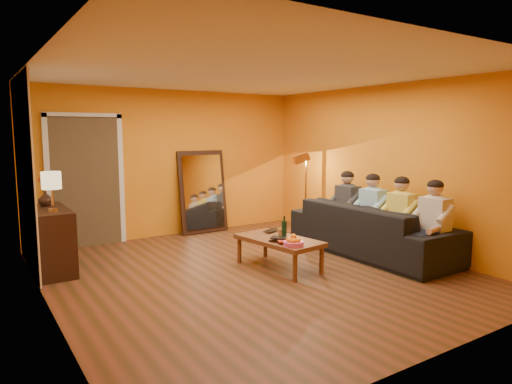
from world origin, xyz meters
TOP-DOWN VIEW (x-y plane):
  - room_shell at (0.00, 0.37)m, footprint 5.00×5.50m
  - white_accent at (-2.48, 1.75)m, footprint 0.02×1.90m
  - doorway_recess at (-1.50, 2.83)m, footprint 1.06×0.30m
  - door_jamb_left at (-2.07, 2.71)m, footprint 0.08×0.06m
  - door_jamb_right at (-0.93, 2.71)m, footprint 0.08×0.06m
  - door_header at (-1.50, 2.71)m, footprint 1.22×0.06m
  - mirror_frame at (0.55, 2.63)m, footprint 0.92×0.27m
  - mirror_glass at (0.55, 2.59)m, footprint 0.78×0.21m
  - sideboard at (-2.24, 1.55)m, footprint 0.44×1.18m
  - table_lamp at (-2.24, 1.25)m, footprint 0.24×0.24m
  - sofa at (2.00, -0.19)m, footprint 2.67×1.04m
  - coffee_table at (0.38, -0.02)m, footprint 0.78×1.29m
  - floor_lamp at (2.07, 1.48)m, footprint 0.37×0.34m
  - dog at (1.81, -0.93)m, footprint 0.53×0.68m
  - person_far_left at (2.13, -1.19)m, footprint 0.70×0.44m
  - person_mid_left at (2.13, -0.64)m, footprint 0.70×0.44m
  - person_mid_right at (2.13, -0.09)m, footprint 0.70×0.44m
  - person_far_right at (2.13, 0.46)m, footprint 0.70×0.44m
  - fruit_bowl at (0.28, -0.47)m, footprint 0.26×0.26m
  - wine_bottle at (0.43, -0.07)m, footprint 0.07×0.07m
  - tumbler at (0.50, 0.10)m, footprint 0.12×0.12m
  - laptop at (0.56, 0.33)m, footprint 0.37×0.31m
  - book_lower at (0.20, -0.22)m, footprint 0.28×0.30m
  - book_mid at (0.21, -0.21)m, footprint 0.30×0.33m
  - book_upper at (0.20, -0.23)m, footprint 0.24×0.25m
  - vase at (-2.24, 1.80)m, footprint 0.19×0.19m
  - flowers at (-2.24, 1.80)m, footprint 0.17×0.17m

SIDE VIEW (x-z plane):
  - coffee_table at x=0.38m, z-range 0.00..0.42m
  - dog at x=1.81m, z-range 0.00..0.70m
  - sofa at x=2.00m, z-range 0.00..0.78m
  - sideboard at x=-2.24m, z-range 0.00..0.85m
  - book_lower at x=0.20m, z-range 0.42..0.44m
  - laptop at x=0.56m, z-range 0.42..0.45m
  - book_mid at x=0.21m, z-range 0.44..0.46m
  - tumbler at x=0.50m, z-range 0.42..0.52m
  - book_upper at x=0.20m, z-range 0.46..0.48m
  - fruit_bowl at x=0.28m, z-range 0.42..0.58m
  - wine_bottle at x=0.43m, z-range 0.42..0.73m
  - person_far_left at x=2.13m, z-range 0.00..1.22m
  - person_mid_left at x=2.13m, z-range 0.00..1.22m
  - person_mid_right at x=2.13m, z-range 0.00..1.22m
  - person_far_right at x=2.13m, z-range 0.00..1.22m
  - floor_lamp at x=2.07m, z-range 0.00..1.44m
  - mirror_frame at x=0.55m, z-range 0.00..1.52m
  - mirror_glass at x=0.55m, z-range 0.09..1.43m
  - vase at x=-2.24m, z-range 0.85..1.05m
  - doorway_recess at x=-1.50m, z-range 0.00..2.10m
  - door_jamb_left at x=-2.07m, z-range -0.05..2.15m
  - door_jamb_right at x=-0.93m, z-range -0.05..2.15m
  - table_lamp at x=-2.24m, z-range 0.85..1.36m
  - flowers at x=-2.24m, z-range 0.97..1.39m
  - room_shell at x=0.00m, z-range 0.00..2.60m
  - white_accent at x=-2.48m, z-range 0.01..2.59m
  - door_header at x=-1.50m, z-range 2.08..2.16m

